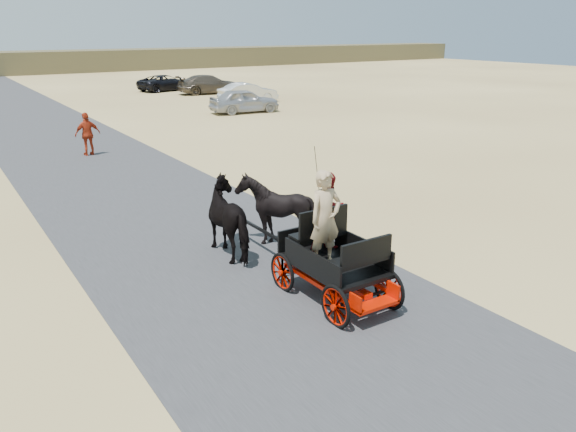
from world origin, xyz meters
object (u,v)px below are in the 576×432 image
horse_left (233,218)px  carriage (334,280)px  car_a (244,101)px  pedestrian (88,134)px  horse_right (275,210)px  car_d (166,83)px  car_c (209,84)px  car_b (248,93)px

horse_left → carriage: bearing=100.4°
horse_left → car_a: 22.48m
carriage → pedestrian: pedestrian is taller
horse_right → car_d: size_ratio=0.37×
car_c → horse_right: bearing=164.2°
horse_left → car_d: horse_left is taller
carriage → pedestrian: size_ratio=1.39×
car_a → car_c: (2.70, 10.55, 0.00)m
horse_left → car_d: 36.02m
car_b → car_c: bearing=2.0°
pedestrian → horse_left: bearing=86.0°
carriage → car_c: bearing=68.3°
horse_left → car_c: bearing=-114.5°
carriage → car_a: 24.90m
car_c → car_d: 4.45m
carriage → car_c: (13.19, 33.14, 0.36)m
car_b → car_c: size_ratio=0.82×
car_d → carriage: bearing=150.1°
carriage → car_a: (10.49, 22.58, 0.36)m
pedestrian → car_c: pedestrian is taller
pedestrian → car_d: (11.71, 21.63, -0.23)m
car_d → pedestrian: bearing=138.4°
carriage → horse_left: size_ratio=1.20×
car_b → car_a: bearing=151.6°
car_a → car_d: car_a is taller
carriage → car_a: size_ratio=0.57×
car_a → car_d: size_ratio=0.92×
horse_right → pedestrian: 12.50m
pedestrian → car_d: bearing=-122.6°
horse_right → car_c: (12.64, 30.14, -0.13)m
car_a → car_d: 14.51m
car_d → car_c: bearing=-165.6°
car_c → car_b: bearing=-174.3°
carriage → car_a: car_a is taller
horse_right → pedestrian: bearing=-84.8°
car_b → car_c: 6.40m
horse_left → pedestrian: (-0.03, 12.45, 0.02)m
horse_right → pedestrian: (-1.13, 12.45, 0.01)m
car_a → car_b: car_a is taller
car_a → car_c: size_ratio=0.85×
horse_left → pedestrian: bearing=-89.9°
car_b → pedestrian: bearing=132.9°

